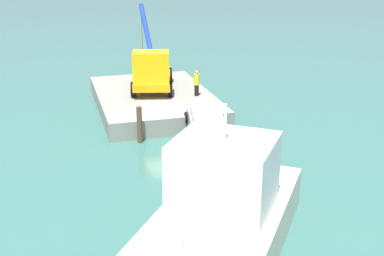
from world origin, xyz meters
name	(u,v)px	position (x,y,z in m)	size (l,w,h in m)	color
ground	(169,129)	(0.00, 0.00, 0.00)	(200.00, 200.00, 0.00)	#386B60
dock	(154,100)	(-4.34, 0.00, 0.54)	(11.08, 7.28, 1.08)	gray
crane_truck	(152,71)	(-4.68, -0.01, 2.48)	(9.75, 3.74, 5.10)	orange
dock_worker	(197,83)	(-2.84, 2.53, 1.92)	(0.34, 0.34, 1.66)	black
salvaged_car	(209,131)	(2.86, 1.49, 0.73)	(4.73, 2.48, 2.92)	#99999E
piling_near	(140,125)	(1.57, -2.02, 1.02)	(0.29, 0.29, 2.04)	brown
piling_mid	(204,122)	(1.58, 1.62, 0.80)	(0.40, 0.40, 1.60)	brown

